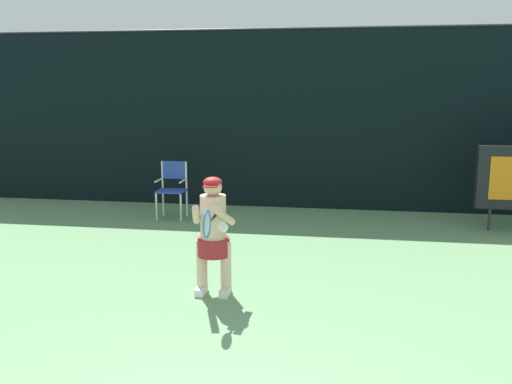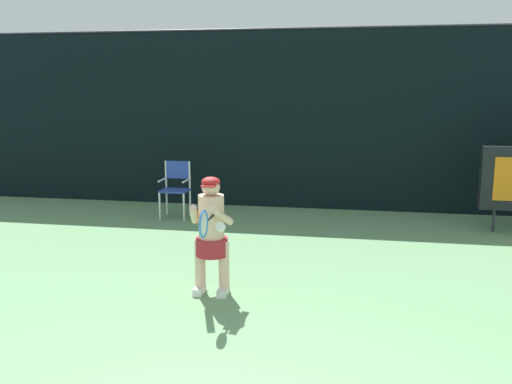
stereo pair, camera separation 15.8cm
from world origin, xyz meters
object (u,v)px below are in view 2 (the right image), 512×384
(umpire_chair, at_px, (176,186))
(water_bottle, at_px, (198,216))
(tennis_racket, at_px, (204,223))
(tennis_player, at_px, (211,231))

(umpire_chair, bearing_deg, water_bottle, -33.59)
(umpire_chair, relative_size, tennis_racket, 1.79)
(tennis_player, height_order, tennis_racket, tennis_player)
(tennis_player, distance_m, tennis_racket, 0.64)
(umpire_chair, distance_m, tennis_player, 4.17)
(water_bottle, height_order, tennis_racket, tennis_racket)
(water_bottle, bearing_deg, tennis_player, -71.07)
(water_bottle, distance_m, tennis_player, 3.69)
(umpire_chair, distance_m, tennis_racket, 4.75)
(tennis_player, bearing_deg, umpire_chair, 114.36)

